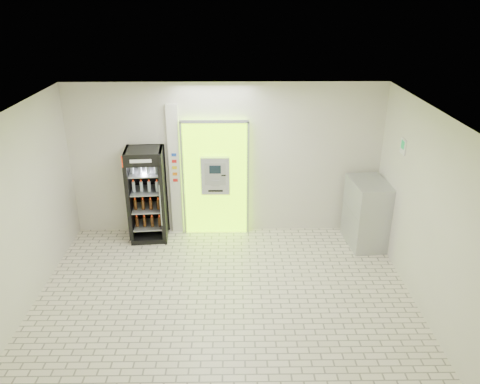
{
  "coord_description": "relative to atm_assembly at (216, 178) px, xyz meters",
  "views": [
    {
      "loc": [
        0.16,
        -6.02,
        4.53
      ],
      "look_at": [
        0.26,
        1.2,
        1.39
      ],
      "focal_mm": 35.0,
      "sensor_mm": 36.0,
      "label": 1
    }
  ],
  "objects": [
    {
      "name": "beverage_cooler",
      "position": [
        -1.31,
        -0.22,
        -0.29
      ],
      "size": [
        0.74,
        0.68,
        1.83
      ],
      "rotation": [
        0.0,
        0.0,
        0.08
      ],
      "color": "black",
      "rests_on": "ground"
    },
    {
      "name": "pillar",
      "position": [
        -0.78,
        0.04,
        0.13
      ],
      "size": [
        0.22,
        0.11,
        2.6
      ],
      "color": "silver",
      "rests_on": "ground"
    },
    {
      "name": "atm_assembly",
      "position": [
        0.0,
        0.0,
        0.0
      ],
      "size": [
        1.3,
        0.24,
        2.33
      ],
      "color": "#97FF00",
      "rests_on": "ground"
    },
    {
      "name": "room_shell",
      "position": [
        0.2,
        -2.41,
        0.67
      ],
      "size": [
        6.0,
        6.0,
        6.0
      ],
      "color": "silver",
      "rests_on": "ground"
    },
    {
      "name": "exit_sign",
      "position": [
        3.19,
        -1.01,
        0.95
      ],
      "size": [
        0.02,
        0.22,
        0.26
      ],
      "color": "white",
      "rests_on": "room_shell"
    },
    {
      "name": "ground",
      "position": [
        0.2,
        -2.41,
        -1.17
      ],
      "size": [
        6.0,
        6.0,
        0.0
      ],
      "primitive_type": "plane",
      "color": "beige",
      "rests_on": "ground"
    },
    {
      "name": "steel_cabinet",
      "position": [
        2.87,
        -0.51,
        -0.53
      ],
      "size": [
        0.73,
        1.02,
        1.28
      ],
      "rotation": [
        0.0,
        0.0,
        0.09
      ],
      "color": "#A7A9AF",
      "rests_on": "ground"
    }
  ]
}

